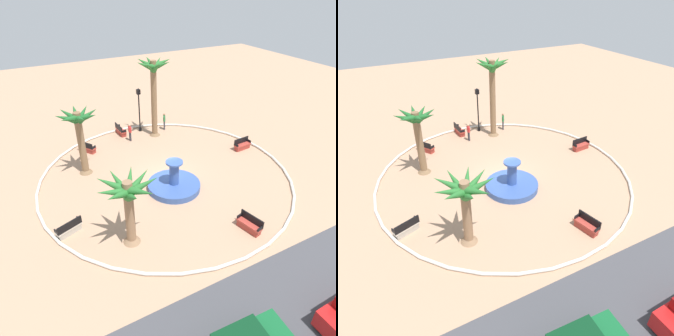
{
  "view_description": "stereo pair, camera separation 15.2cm",
  "coord_description": "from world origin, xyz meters",
  "views": [
    {
      "loc": [
        9.1,
        17.62,
        13.09
      ],
      "look_at": [
        0.07,
        0.53,
        1.0
      ],
      "focal_mm": 33.06,
      "sensor_mm": 36.0,
      "label": 1
    },
    {
      "loc": [
        8.96,
        17.69,
        13.09
      ],
      "look_at": [
        0.07,
        0.53,
        1.0
      ],
      "focal_mm": 33.06,
      "sensor_mm": 36.0,
      "label": 2
    }
  ],
  "objects": [
    {
      "name": "person_cyclist_helmet",
      "position": [
        0.16,
        -6.79,
        0.94
      ],
      "size": [
        0.22,
        0.53,
        1.67
      ],
      "color": "#33333D",
      "rests_on": "ground"
    },
    {
      "name": "lamppost",
      "position": [
        -1.49,
        -8.31,
        2.53
      ],
      "size": [
        0.32,
        0.32,
        4.32
      ],
      "color": "black",
      "rests_on": "ground"
    },
    {
      "name": "palm_tree_mid_plaza",
      "position": [
        5.27,
        -3.33,
        3.77
      ],
      "size": [
        3.17,
        3.26,
        5.23
      ],
      "color": "brown",
      "rests_on": "ground"
    },
    {
      "name": "ground_plane",
      "position": [
        0.0,
        0.0,
        0.0
      ],
      "size": [
        80.0,
        80.0,
        0.0
      ],
      "primitive_type": "plane",
      "color": "tan"
    },
    {
      "name": "plaza_curb",
      "position": [
        0.0,
        0.0,
        0.1
      ],
      "size": [
        18.89,
        18.89,
        0.2
      ],
      "primitive_type": "torus",
      "color": "silver",
      "rests_on": "ground"
    },
    {
      "name": "bench_east",
      "position": [
        0.48,
        -8.47,
        0.35
      ],
      "size": [
        0.58,
        1.62,
        1.0
      ],
      "color": "#B73D33",
      "rests_on": "ground"
    },
    {
      "name": "bench_north",
      "position": [
        4.27,
        -6.53,
        0.35
      ],
      "size": [
        1.29,
        1.61,
        1.0
      ],
      "color": "#B73D33",
      "rests_on": "ground"
    },
    {
      "name": "palm_tree_near_fountain",
      "position": [
        4.92,
        5.22,
        3.23
      ],
      "size": [
        3.52,
        3.44,
        4.43
      ],
      "color": "#8E6B4C",
      "rests_on": "ground"
    },
    {
      "name": "fountain",
      "position": [
        0.24,
        1.76,
        0.32
      ],
      "size": [
        3.77,
        3.77,
        2.26
      ],
      "color": "#38569E",
      "rests_on": "ground"
    },
    {
      "name": "bench_southeast",
      "position": [
        -1.71,
        7.62,
        0.35
      ],
      "size": [
        0.83,
        1.67,
        1.0
      ],
      "color": "#B73D33",
      "rests_on": "ground"
    },
    {
      "name": "bench_west",
      "position": [
        7.94,
        2.9,
        0.35
      ],
      "size": [
        1.67,
        1.01,
        1.0
      ],
      "color": "beige",
      "rests_on": "ground"
    },
    {
      "name": "street_asphalt",
      "position": [
        0.0,
        13.85,
        0.01
      ],
      "size": [
        48.0,
        8.0,
        0.03
      ],
      "primitive_type": "cube",
      "color": "#424247",
      "rests_on": "ground"
    },
    {
      "name": "bench_southwest",
      "position": [
        -7.94,
        -0.66,
        0.35
      ],
      "size": [
        1.63,
        0.63,
        1.0
      ],
      "color": "#B73D33",
      "rests_on": "ground"
    },
    {
      "name": "person_cyclist_photo",
      "position": [
        -3.76,
        -7.52,
        0.95
      ],
      "size": [
        0.32,
        0.49,
        1.69
      ],
      "color": "#33333D",
      "rests_on": "ground"
    },
    {
      "name": "palm_tree_by_curb",
      "position": [
        -2.37,
        -6.8,
        5.2
      ],
      "size": [
        3.26,
        3.19,
        7.23
      ],
      "color": "brown",
      "rests_on": "ground"
    }
  ]
}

